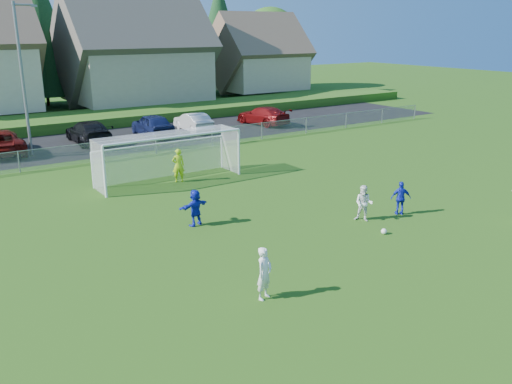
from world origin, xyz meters
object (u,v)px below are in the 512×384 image
Objects in this scene: soccer_ball at (384,231)px; player_blue_b at (195,208)px; soccer_goal at (167,149)px; car_d at (89,132)px; car_e at (152,125)px; player_white_a at (264,273)px; goalkeeper at (178,165)px; player_white_b at (364,203)px; player_blue_a at (401,198)px; car_f at (193,122)px; car_g at (263,116)px.

soccer_ball is 0.15× the size of player_blue_b.
car_d is at bearing 91.91° from soccer_goal.
soccer_goal is at bearing 72.97° from car_e.
player_white_a is at bearing -103.61° from soccer_goal.
goalkeeper is 12.15m from car_d.
player_white_b is 10.15m from goalkeeper.
player_blue_a is 0.27× the size of car_d.
car_d is at bearing -106.97° from player_blue_b.
car_f is (10.70, 24.62, -0.09)m from player_white_a.
player_white_a is 0.32× the size of car_g.
player_white_b is at bearing -68.62° from soccer_goal.
player_blue_b is 18.30m from car_d.
player_blue_b is at bearing 86.83° from car_d.
goalkeeper is at bearing 52.25° from player_white_a.
player_white_a is at bearing 85.29° from car_d.
player_blue_b reaches higher than player_blue_a.
soccer_goal is at bearing 167.10° from player_white_b.
car_f is (3.58, 21.49, -0.05)m from player_white_b.
car_g reaches higher than car_f.
player_blue_a is 21.82m from car_e.
car_f is (3.31, 0.02, -0.11)m from car_e.
car_d is 1.23× the size of car_f.
player_white_a is 29.35m from car_g.
player_white_a reaches higher than car_g.
player_blue_a is at bearing 133.05° from goalkeeper.
car_g is at bearing -125.14° from goalkeeper.
car_e is at bearing 88.34° from soccer_ball.
car_e is (0.67, 22.99, 0.70)m from soccer_ball.
car_d reaches higher than player_blue_a.
player_blue_a is 0.34× the size of car_f.
player_blue_a is 22.77m from car_d.
car_g is (10.04, 22.49, 0.61)m from soccer_ball.
car_e is at bearing 3.41° from car_f.
goalkeeper reaches higher than car_d.
car_f is at bearing -61.22° from player_blue_a.
goalkeeper is (-3.60, 9.49, 0.11)m from player_white_b.
soccer_ball is at bearing 83.22° from car_f.
player_white_b is 21.78m from car_f.
goalkeeper is (2.29, 6.10, 0.12)m from player_blue_b.
goalkeeper is 0.36× the size of car_e.
soccer_ball is 0.15× the size of player_blue_a.
soccer_goal is at bearing -118.44° from player_blue_b.
player_white_a reaches higher than player_blue_a.
soccer_ball is 23.36m from car_f.
player_white_b is 0.30× the size of car_g.
car_e is at bearing -93.97° from goalkeeper.
player_blue_a is 8.57m from player_blue_b.
goalkeeper is (-5.45, 9.78, 0.15)m from player_blue_a.
goalkeeper reaches higher than car_f.
player_white_a is 0.92× the size of goalkeeper.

